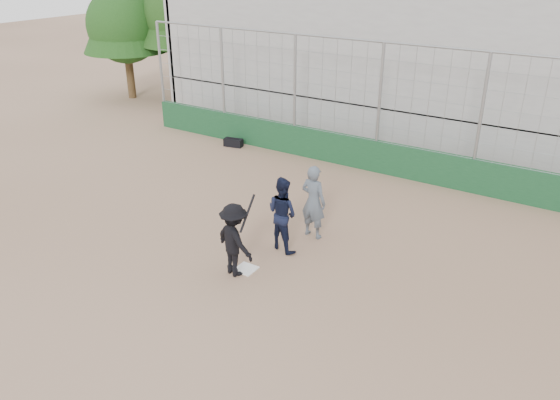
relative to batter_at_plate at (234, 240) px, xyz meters
The scene contains 10 objects.
ground 0.87m from the batter_at_plate, 67.65° to the left, with size 90.00×90.00×0.00m, color brown.
home_plate 0.86m from the batter_at_plate, 67.65° to the left, with size 0.44×0.44×0.02m, color white.
backstop 7.25m from the batter_at_plate, 89.21° to the left, with size 18.10×0.25×4.04m.
bleachers 12.37m from the batter_at_plate, 89.53° to the left, with size 20.25×6.70×6.98m.
tree_left 16.06m from the batter_at_plate, 134.11° to the left, with size 4.48×4.48×7.00m.
tree_right 16.83m from the batter_at_plate, 143.97° to the left, with size 3.84×3.84×6.00m.
batter_at_plate is the anchor object (origin of this frame).
catcher_crouched 1.50m from the batter_at_plate, 79.34° to the left, with size 1.04×0.91×1.22m.
umpire 2.46m from the batter_at_plate, 76.53° to the left, with size 0.68×0.44×1.67m, color #4D5762.
equipment_bag 8.45m from the batter_at_plate, 127.34° to the left, with size 0.72×0.41×0.33m.
Camera 1 is at (6.19, -8.29, 6.48)m, focal length 35.00 mm.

